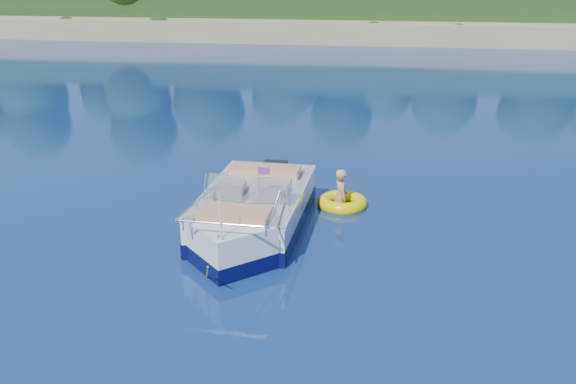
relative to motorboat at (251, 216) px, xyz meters
The scene contains 5 objects.
ground 1.28m from the motorboat, 41.11° to the right, with size 160.00×160.00×0.00m, color #0A1B4A.
shoreline 62.98m from the motorboat, 89.17° to the left, with size 170.00×59.00×6.00m.
motorboat is the anchor object (origin of this frame).
tow_tube 2.78m from the motorboat, 45.74° to the left, with size 1.64×1.64×0.33m.
boy 2.75m from the motorboat, 46.47° to the left, with size 0.56×0.37×1.53m, color tan.
Camera 1 is at (1.90, -12.32, 5.88)m, focal length 40.00 mm.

